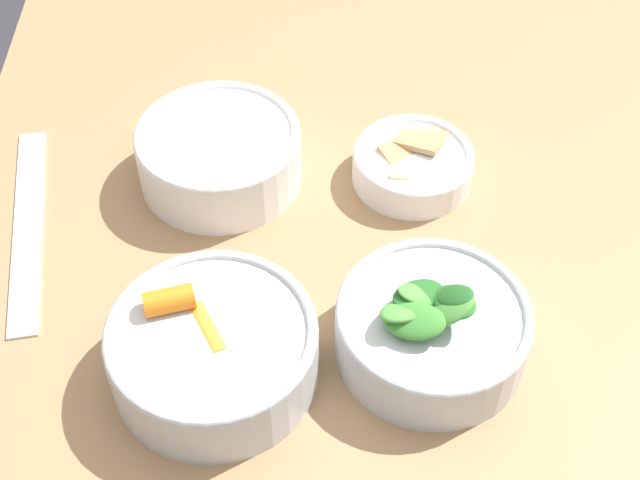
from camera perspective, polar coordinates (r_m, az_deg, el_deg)
The scene contains 6 objects.
dining_table at distance 0.99m, azimuth 4.47°, elevation -2.17°, with size 1.10×0.89×0.73m.
bowl_carrots at distance 0.75m, azimuth -6.88°, elevation -6.96°, with size 0.18×0.18×0.08m.
bowl_greens at distance 0.77m, azimuth 7.17°, elevation -5.57°, with size 0.17×0.17×0.09m.
bowl_beans_hotdog at distance 0.92m, azimuth -6.46°, elevation 5.37°, with size 0.17×0.17×0.06m.
bowl_cookies at distance 0.92m, azimuth 5.95°, elevation 4.91°, with size 0.12×0.12×0.04m.
ruler at distance 0.93m, azimuth -18.17°, elevation 0.89°, with size 0.28×0.07×0.00m.
Camera 1 is at (-0.63, 0.10, 1.37)m, focal length 50.00 mm.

